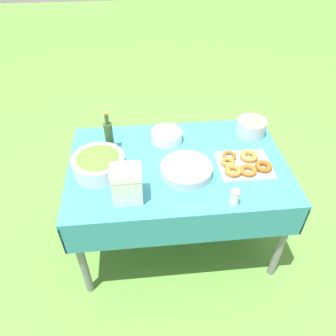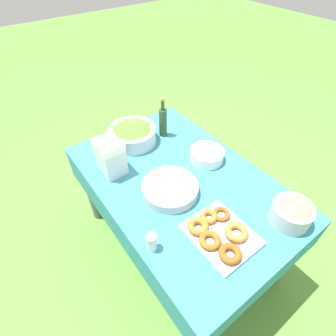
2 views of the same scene
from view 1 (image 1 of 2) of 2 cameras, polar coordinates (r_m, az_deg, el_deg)
The scene contains 10 objects.
ground_plane at distance 2.64m, azimuth 1.36°, elevation -11.59°, with size 14.00×14.00×0.00m, color #568C38.
picnic_table at distance 2.16m, azimuth 1.64°, elevation -1.01°, with size 1.39×0.91×0.75m.
salad_bowl at distance 2.03m, azimuth -12.01°, elevation 0.89°, with size 0.32×0.32×0.13m.
pasta_bowl at distance 1.99m, azimuth 3.21°, elevation -0.15°, with size 0.32×0.32×0.08m.
donut_platter at distance 2.10m, azimuth 13.10°, elevation 0.62°, with size 0.33×0.29×0.05m.
plate_stack at distance 2.26m, azimuth -0.25°, elevation 5.61°, with size 0.21×0.21×0.07m.
olive_oil_bottle at distance 2.16m, azimuth -10.23°, elevation 5.57°, with size 0.06×0.06×0.29m.
bread_bowl at distance 2.38m, azimuth 14.34°, elevation 7.15°, with size 0.20×0.20×0.13m.
cooler_box at distance 1.80m, azimuth -7.16°, elevation -2.80°, with size 0.17×0.13×0.22m.
salt_shaker at distance 1.83m, azimuth 11.53°, elevation -5.05°, with size 0.05×0.05×0.10m.
Camera 1 is at (-0.22, -1.59, 2.10)m, focal length 35.00 mm.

